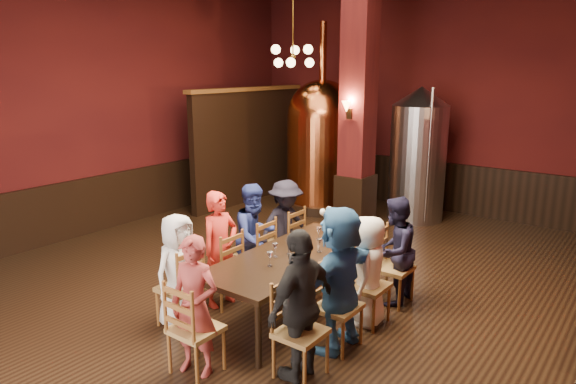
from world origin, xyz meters
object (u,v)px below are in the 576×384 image
Objects in this scene: dining_table at (292,259)px; person_0 at (179,270)px; rose_vase at (327,216)px; steel_vessel at (418,154)px; copper_kettle at (322,143)px; person_1 at (220,249)px; person_2 at (255,236)px.

dining_table is 1.81× the size of person_0.
rose_vase is at bearing -21.13° from person_0.
steel_vessel is at bearing 95.31° from rose_vase.
dining_table is 0.64× the size of copper_kettle.
person_1 is 0.39× the size of copper_kettle.
steel_vessel is at bearing -3.43° from person_0.
person_1 is at bearing -71.61° from copper_kettle.
dining_table is 0.91m from person_1.
person_2 is at bearing -68.76° from copper_kettle.
dining_table is 6.60× the size of rose_vase.
person_0 is 0.35× the size of copper_kettle.
dining_table is at bearing -60.79° from copper_kettle.
person_0 is at bearing -170.23° from person_2.
steel_vessel reaches higher than rose_vase.
person_2 is 4.24m from copper_kettle.
copper_kettle is (-2.37, 4.23, 0.69)m from dining_table.
person_0 is at bearing -73.83° from copper_kettle.
dining_table is 0.94× the size of steel_vessel.
steel_vessel reaches higher than person_2.
copper_kettle reaches higher than person_2.
copper_kettle reaches higher than steel_vessel.
dining_table is at bearing -39.54° from person_0.
person_1 is (-0.85, -0.33, 0.04)m from dining_table.
dining_table is 1.65× the size of person_1.
person_0 is 3.64× the size of rose_vase.
person_0 is at bearing -94.25° from steel_vessel.
dining_table is 4.70m from steel_vessel.
person_1 is at bearing -94.82° from steel_vessel.
rose_vase reaches higher than dining_table.
copper_kettle is at bearing 22.87° from person_1.
person_0 is at bearing -130.36° from dining_table.
rose_vase is at bearing -43.54° from person_2.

